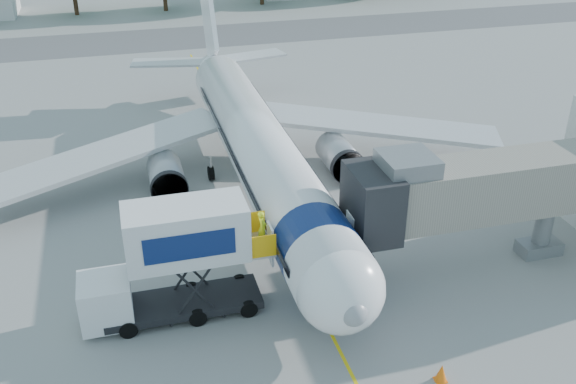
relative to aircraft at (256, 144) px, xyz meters
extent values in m
plane|color=#999997|center=(0.00, -4.12, -2.95)|extent=(160.00, 160.00, 0.00)
cube|color=yellow|center=(0.00, -4.12, -2.94)|extent=(0.15, 70.00, 0.01)
cube|color=#59595B|center=(0.00, 37.88, -2.94)|extent=(120.00, 10.00, 0.01)
cylinder|color=white|center=(0.00, -1.12, 0.05)|extent=(3.70, 28.00, 3.70)
sphere|color=white|center=(0.00, -15.12, 0.05)|extent=(3.70, 3.70, 3.70)
sphere|color=gray|center=(0.00, -16.67, 0.05)|extent=(1.10, 1.10, 1.10)
cone|color=white|center=(0.00, 15.88, 0.05)|extent=(3.70, 6.00, 3.70)
cube|color=white|center=(0.00, 16.88, 4.25)|extent=(0.35, 7.26, 8.29)
cube|color=#BBBDC0|center=(9.00, 2.38, -0.65)|extent=(16.17, 9.32, 1.42)
cube|color=#BBBDC0|center=(-9.00, 2.38, -0.65)|extent=(16.17, 9.32, 1.42)
cylinder|color=#999BA0|center=(5.50, 0.38, -1.65)|extent=(2.10, 3.60, 2.10)
cylinder|color=#999BA0|center=(-5.50, 0.38, -1.65)|extent=(2.10, 3.60, 2.10)
cube|color=black|center=(0.00, -15.42, 0.50)|extent=(2.60, 1.39, 0.81)
cylinder|color=navy|center=(0.00, -12.12, 0.05)|extent=(3.73, 2.00, 3.73)
cylinder|color=silver|center=(0.00, -13.62, -2.20)|extent=(0.16, 0.16, 1.50)
cylinder|color=black|center=(0.00, -13.62, -2.63)|extent=(0.25, 0.64, 0.64)
cylinder|color=black|center=(2.60, 1.88, -2.50)|extent=(0.35, 0.90, 0.90)
cylinder|color=black|center=(-2.60, 1.88, -2.50)|extent=(0.35, 0.90, 0.90)
cube|color=gray|center=(9.00, -11.12, 1.45)|extent=(13.60, 2.60, 2.80)
cube|color=black|center=(2.90, -11.12, 1.45)|extent=(2.00, 3.20, 3.20)
cube|color=slate|center=(4.50, -11.12, 3.25)|extent=(2.40, 2.40, 0.80)
cylinder|color=slate|center=(12.50, -11.12, -1.45)|extent=(0.90, 0.90, 3.00)
cube|color=slate|center=(12.50, -11.12, -2.60)|extent=(2.20, 1.20, 0.70)
cylinder|color=black|center=(11.60, -11.12, -2.60)|extent=(0.30, 0.70, 0.70)
cylinder|color=black|center=(13.40, -11.12, -2.60)|extent=(0.30, 0.70, 0.70)
cube|color=black|center=(-6.00, -11.12, -2.40)|extent=(7.00, 2.30, 0.35)
cube|color=silver|center=(-9.30, -11.12, -1.60)|extent=(2.20, 2.20, 2.10)
cube|color=black|center=(-9.30, -11.12, -1.15)|extent=(1.90, 2.10, 0.70)
cube|color=silver|center=(-5.60, -11.12, 1.30)|extent=(5.20, 2.40, 2.50)
cube|color=navy|center=(-5.60, -12.34, 1.30)|extent=(3.80, 0.04, 1.20)
cube|color=silver|center=(-2.45, -11.12, 0.10)|extent=(1.10, 2.20, 0.10)
cube|color=#FAB20D|center=(-2.45, -12.17, 0.65)|extent=(1.10, 0.06, 1.10)
cube|color=#FAB20D|center=(-2.45, -10.07, 0.65)|extent=(1.10, 0.06, 1.10)
cylinder|color=black|center=(-3.20, -12.17, -2.55)|extent=(0.80, 0.25, 0.80)
cylinder|color=black|center=(-3.20, -10.07, -2.55)|extent=(0.80, 0.25, 0.80)
cylinder|color=black|center=(-8.50, -12.17, -2.55)|extent=(0.80, 0.25, 0.80)
cylinder|color=black|center=(-8.50, -10.07, -2.55)|extent=(0.80, 0.25, 0.80)
imported|color=#DEF619|center=(-2.26, -11.12, 0.96)|extent=(0.53, 0.68, 1.62)
cone|color=orange|center=(3.29, -18.10, -2.55)|extent=(0.50, 0.50, 0.80)
cube|color=orange|center=(3.29, -18.10, -2.92)|extent=(0.46, 0.46, 0.05)
cylinder|color=#382314|center=(-11.62, 53.14, -1.23)|extent=(0.56, 0.56, 3.44)
camera|label=1|loc=(-7.59, -34.79, 15.64)|focal=40.00mm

